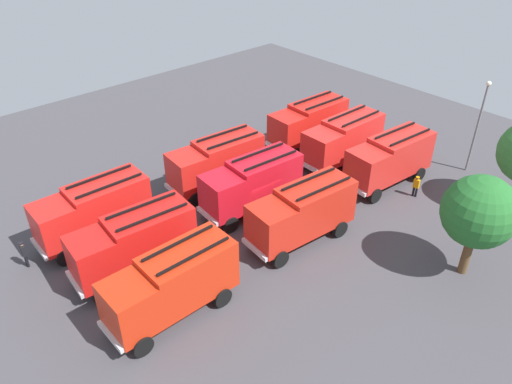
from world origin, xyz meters
The scene contains 17 objects.
ground_plane centered at (0.00, 0.00, 0.00)m, with size 55.71×55.71×0.00m, color #423F44.
fire_truck_0 centered at (-9.68, -4.15, 2.15)m, with size 7.30×3.01×3.88m.
fire_truck_1 centered at (0.17, -4.07, 2.15)m, with size 7.38×3.26×3.88m.
fire_truck_2 centered at (9.62, -4.43, 2.15)m, with size 7.27×2.93×3.88m.
fire_truck_3 centered at (-9.41, -0.23, 2.15)m, with size 7.25×2.88×3.88m.
fire_truck_4 centered at (0.18, -0.19, 2.15)m, with size 7.37×3.23×3.88m.
fire_truck_5 centered at (9.37, 0.03, 2.15)m, with size 7.39×3.27×3.88m.
fire_truck_6 centered at (-9.55, 4.04, 2.15)m, with size 7.39×3.29×3.88m.
fire_truck_7 centered at (0.16, 4.42, 2.15)m, with size 7.40×3.32×3.88m.
fire_truck_8 centered at (9.67, 4.30, 2.15)m, with size 7.22×2.80×3.88m.
firefighter_0 centered at (-5.35, 2.27, 1.04)m, with size 0.47×0.34×1.83m.
firefighter_1 centered at (-9.60, 6.47, 0.90)m, with size 0.29×0.45×1.62m.
firefighter_2 centered at (14.08, -4.73, 0.98)m, with size 0.28×0.44×1.74m.
tree_1 centered at (-4.69, 12.87, 4.28)m, with size 4.11×4.11×6.36m.
traffic_cone_0 centered at (-4.68, -6.84, 0.37)m, with size 0.51×0.51×0.73m, color #F2600C.
traffic_cone_1 centered at (5.13, 2.41, 0.30)m, with size 0.41×0.41×0.59m, color #F2600C.
lamppost centered at (-15.86, 7.10, 4.22)m, with size 0.36×0.36×7.29m.
Camera 1 is at (18.93, 21.00, 19.83)m, focal length 34.76 mm.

